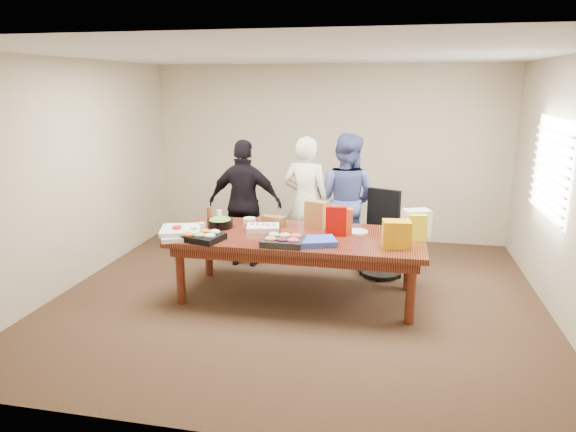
% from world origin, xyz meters
% --- Properties ---
extents(floor, '(5.50, 5.00, 0.02)m').
position_xyz_m(floor, '(0.00, 0.00, -0.01)').
color(floor, '#47301E').
rests_on(floor, ground).
extents(ceiling, '(5.50, 5.00, 0.02)m').
position_xyz_m(ceiling, '(0.00, 0.00, 2.71)').
color(ceiling, white).
rests_on(ceiling, wall_back).
extents(wall_back, '(5.50, 0.04, 2.70)m').
position_xyz_m(wall_back, '(0.00, 2.50, 1.35)').
color(wall_back, beige).
rests_on(wall_back, floor).
extents(wall_front, '(5.50, 0.04, 2.70)m').
position_xyz_m(wall_front, '(0.00, -2.50, 1.35)').
color(wall_front, beige).
rests_on(wall_front, floor).
extents(wall_left, '(0.04, 5.00, 2.70)m').
position_xyz_m(wall_left, '(-2.75, 0.00, 1.35)').
color(wall_left, beige).
rests_on(wall_left, floor).
extents(wall_right, '(0.04, 5.00, 2.70)m').
position_xyz_m(wall_right, '(2.75, 0.00, 1.35)').
color(wall_right, beige).
rests_on(wall_right, floor).
extents(window_panel, '(0.03, 1.40, 1.10)m').
position_xyz_m(window_panel, '(2.72, 0.60, 1.50)').
color(window_panel, white).
rests_on(window_panel, wall_right).
extents(window_blinds, '(0.04, 1.36, 1.00)m').
position_xyz_m(window_blinds, '(2.68, 0.60, 1.50)').
color(window_blinds, beige).
rests_on(window_blinds, wall_right).
extents(conference_table, '(2.80, 1.20, 0.75)m').
position_xyz_m(conference_table, '(0.00, 0.00, 0.38)').
color(conference_table, '#4C1C0F').
rests_on(conference_table, floor).
extents(office_chair, '(0.69, 0.69, 1.04)m').
position_xyz_m(office_chair, '(0.92, 0.90, 0.52)').
color(office_chair, black).
rests_on(office_chair, floor).
extents(person_center, '(0.70, 0.53, 1.75)m').
position_xyz_m(person_center, '(-0.10, 1.12, 0.88)').
color(person_center, white).
rests_on(person_center, floor).
extents(person_right, '(1.02, 0.89, 1.78)m').
position_xyz_m(person_right, '(0.41, 1.26, 0.89)').
color(person_right, '#44508F').
rests_on(person_right, floor).
extents(person_left, '(1.00, 0.43, 1.70)m').
position_xyz_m(person_left, '(-0.90, 0.95, 0.85)').
color(person_left, black).
rests_on(person_left, floor).
extents(veggie_tray, '(0.51, 0.45, 0.07)m').
position_xyz_m(veggie_tray, '(-0.99, -0.41, 0.78)').
color(veggie_tray, black).
rests_on(veggie_tray, conference_table).
extents(fruit_tray, '(0.44, 0.34, 0.07)m').
position_xyz_m(fruit_tray, '(-0.09, -0.39, 0.78)').
color(fruit_tray, black).
rests_on(fruit_tray, conference_table).
extents(sheet_cake, '(0.42, 0.35, 0.06)m').
position_xyz_m(sheet_cake, '(-0.43, 0.08, 0.78)').
color(sheet_cake, white).
rests_on(sheet_cake, conference_table).
extents(salad_bowl, '(0.38, 0.38, 0.10)m').
position_xyz_m(salad_bowl, '(-0.96, 0.11, 0.80)').
color(salad_bowl, black).
rests_on(salad_bowl, conference_table).
extents(chip_bag_blue, '(0.48, 0.42, 0.06)m').
position_xyz_m(chip_bag_blue, '(0.25, -0.31, 0.78)').
color(chip_bag_blue, blue).
rests_on(chip_bag_blue, conference_table).
extents(chip_bag_red, '(0.24, 0.11, 0.33)m').
position_xyz_m(chip_bag_red, '(0.42, 0.05, 0.92)').
color(chip_bag_red, '#AF0600').
rests_on(chip_bag_red, conference_table).
extents(chip_bag_yellow, '(0.20, 0.09, 0.29)m').
position_xyz_m(chip_bag_yellow, '(1.30, 0.03, 0.89)').
color(chip_bag_yellow, yellow).
rests_on(chip_bag_yellow, conference_table).
extents(chip_bag_orange, '(0.20, 0.11, 0.30)m').
position_xyz_m(chip_bag_orange, '(0.50, 0.12, 0.90)').
color(chip_bag_orange, '#C65F25').
rests_on(chip_bag_orange, conference_table).
extents(mayo_jar, '(0.10, 0.10, 0.13)m').
position_xyz_m(mayo_jar, '(0.07, 0.34, 0.81)').
color(mayo_jar, beige).
rests_on(mayo_jar, conference_table).
extents(mustard_bottle, '(0.08, 0.08, 0.19)m').
position_xyz_m(mustard_bottle, '(0.29, 0.48, 0.85)').
color(mustard_bottle, yellow).
rests_on(mustard_bottle, conference_table).
extents(dressing_bottle, '(0.07, 0.07, 0.19)m').
position_xyz_m(dressing_bottle, '(-1.18, 0.34, 0.84)').
color(dressing_bottle, brown).
rests_on(dressing_bottle, conference_table).
extents(ranch_bottle, '(0.07, 0.07, 0.18)m').
position_xyz_m(ranch_bottle, '(-1.02, 0.25, 0.84)').
color(ranch_bottle, white).
rests_on(ranch_bottle, conference_table).
extents(banana_bunch, '(0.27, 0.23, 0.08)m').
position_xyz_m(banana_bunch, '(0.38, 0.45, 0.79)').
color(banana_bunch, gold).
rests_on(banana_bunch, conference_table).
extents(bread_loaf, '(0.30, 0.19, 0.11)m').
position_xyz_m(bread_loaf, '(-0.37, 0.34, 0.81)').
color(bread_loaf, brown).
rests_on(bread_loaf, conference_table).
extents(kraft_bag, '(0.28, 0.22, 0.33)m').
position_xyz_m(kraft_bag, '(0.15, 0.32, 0.91)').
color(kraft_bag, '#915D2E').
rests_on(kraft_bag, conference_table).
extents(red_cup, '(0.12, 0.12, 0.13)m').
position_xyz_m(red_cup, '(-1.30, -0.37, 0.82)').
color(red_cup, red).
rests_on(red_cup, conference_table).
extents(clear_cup_a, '(0.09, 0.09, 0.10)m').
position_xyz_m(clear_cup_a, '(-1.30, -0.22, 0.80)').
color(clear_cup_a, white).
rests_on(clear_cup_a, conference_table).
extents(clear_cup_b, '(0.08, 0.08, 0.11)m').
position_xyz_m(clear_cup_b, '(-1.11, -0.11, 0.80)').
color(clear_cup_b, white).
rests_on(clear_cup_b, conference_table).
extents(pizza_box_lower, '(0.57, 0.57, 0.05)m').
position_xyz_m(pizza_box_lower, '(-1.26, -0.36, 0.77)').
color(pizza_box_lower, white).
rests_on(pizza_box_lower, conference_table).
extents(pizza_box_upper, '(0.53, 0.53, 0.05)m').
position_xyz_m(pizza_box_upper, '(-1.27, -0.34, 0.82)').
color(pizza_box_upper, silver).
rests_on(pizza_box_upper, pizza_box_lower).
extents(plate_a, '(0.32, 0.32, 0.01)m').
position_xyz_m(plate_a, '(0.64, 0.23, 0.76)').
color(plate_a, silver).
rests_on(plate_a, conference_table).
extents(plate_b, '(0.28, 0.28, 0.01)m').
position_xyz_m(plate_b, '(0.46, 0.35, 0.76)').
color(plate_b, silver).
rests_on(plate_b, conference_table).
extents(dip_bowl_a, '(0.15, 0.15, 0.06)m').
position_xyz_m(dip_bowl_a, '(0.40, 0.34, 0.78)').
color(dip_bowl_a, beige).
rests_on(dip_bowl_a, conference_table).
extents(dip_bowl_b, '(0.19, 0.19, 0.06)m').
position_xyz_m(dip_bowl_b, '(-0.68, 0.38, 0.78)').
color(dip_bowl_b, beige).
rests_on(dip_bowl_b, conference_table).
extents(grocery_bag_white, '(0.33, 0.28, 0.30)m').
position_xyz_m(grocery_bag_white, '(1.30, 0.24, 0.90)').
color(grocery_bag_white, white).
rests_on(grocery_bag_white, conference_table).
extents(grocery_bag_yellow, '(0.31, 0.23, 0.28)m').
position_xyz_m(grocery_bag_yellow, '(1.08, -0.25, 0.89)').
color(grocery_bag_yellow, '#E3A20C').
rests_on(grocery_bag_yellow, conference_table).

